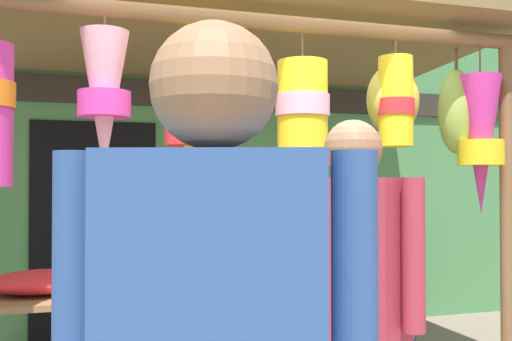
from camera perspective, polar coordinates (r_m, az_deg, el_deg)
shop_facade at (r=5.71m, az=-5.25°, el=2.77°), size 10.29×0.29×3.68m
market_stall_canopy at (r=4.37m, az=-2.37°, el=10.06°), size 4.15×2.64×2.70m
display_table at (r=4.16m, az=-21.21°, el=-12.35°), size 1.24×0.75×0.71m
flower_heap_on_table at (r=4.15m, az=-20.01°, el=-10.22°), size 0.70×0.49×0.16m
folding_chair at (r=4.24m, az=12.68°, el=-14.04°), size 0.56×0.56×0.84m
shopper_by_bananas at (r=2.37m, az=9.56°, el=-11.94°), size 0.40×0.51×1.70m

